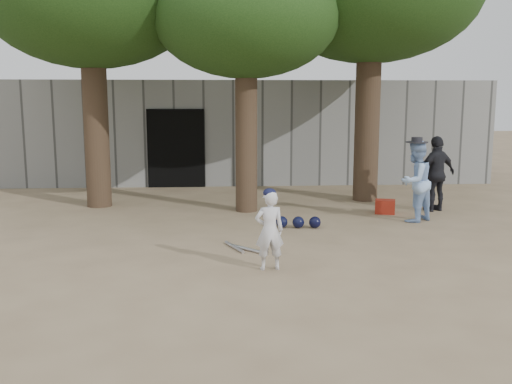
{
  "coord_description": "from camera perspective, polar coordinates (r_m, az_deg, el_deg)",
  "views": [
    {
      "loc": [
        -0.02,
        -8.31,
        2.48
      ],
      "look_at": [
        0.6,
        1.0,
        0.95
      ],
      "focal_mm": 40.0,
      "sensor_mm": 36.0,
      "label": 1
    }
  ],
  "objects": [
    {
      "name": "boy_player",
      "position": [
        8.31,
        1.35,
        -3.87
      ],
      "size": [
        0.46,
        0.33,
        1.17
      ],
      "primitive_type": "imported",
      "rotation": [
        0.0,
        0.0,
        3.25
      ],
      "color": "silver",
      "rests_on": "ground"
    },
    {
      "name": "helmet_row",
      "position": [
        11.09,
        4.25,
        -3.03
      ],
      "size": [
        0.87,
        0.3,
        0.23
      ],
      "color": "black",
      "rests_on": "ground"
    },
    {
      "name": "back_building",
      "position": [
        18.67,
        -3.77,
        6.28
      ],
      "size": [
        16.0,
        5.24,
        3.0
      ],
      "color": "gray",
      "rests_on": "ground"
    },
    {
      "name": "bat_pile",
      "position": [
        9.54,
        -1.63,
        -5.59
      ],
      "size": [
        0.61,
        0.74,
        0.06
      ],
      "color": "#B2B1B8",
      "rests_on": "ground"
    },
    {
      "name": "ground",
      "position": [
        8.67,
        -3.55,
        -7.32
      ],
      "size": [
        70.0,
        70.0,
        0.0
      ],
      "primitive_type": "plane",
      "color": "#937C5E",
      "rests_on": "ground"
    },
    {
      "name": "tree_row",
      "position": [
        13.53,
        -0.55,
        18.69
      ],
      "size": [
        11.4,
        5.8,
        6.69
      ],
      "color": "brown",
      "rests_on": "ground"
    },
    {
      "name": "spectator_blue",
      "position": [
        11.99,
        15.62,
        1.03
      ],
      "size": [
        1.02,
        0.98,
        1.65
      ],
      "primitive_type": "imported",
      "rotation": [
        0.0,
        0.0,
        3.78
      ],
      "color": "#99BDED",
      "rests_on": "ground"
    },
    {
      "name": "spectator_dark",
      "position": [
        13.26,
        17.61,
        1.75
      ],
      "size": [
        1.06,
        0.75,
        1.67
      ],
      "primitive_type": "imported",
      "rotation": [
        0.0,
        0.0,
        3.53
      ],
      "color": "black",
      "rests_on": "ground"
    },
    {
      "name": "red_bag",
      "position": [
        12.77,
        12.79,
        -1.44
      ],
      "size": [
        0.5,
        0.43,
        0.3
      ],
      "primitive_type": "cube",
      "rotation": [
        0.0,
        0.0,
        -0.31
      ],
      "color": "maroon",
      "rests_on": "ground"
    }
  ]
}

